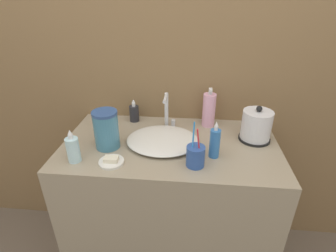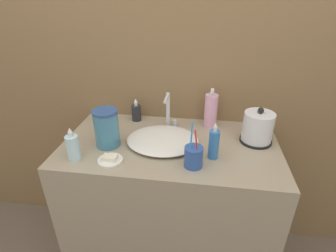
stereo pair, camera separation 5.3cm
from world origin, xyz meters
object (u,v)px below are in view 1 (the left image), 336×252
Objects in this scene: faucet at (167,109)px; toothbrush_cup at (195,156)px; mouthwash_bottle at (134,113)px; water_pitcher at (106,130)px; lotion_bottle at (209,110)px; shampoo_bottle at (215,143)px; electric_kettle at (256,127)px; hand_cream_bottle at (73,149)px.

faucet is 0.40m from toothbrush_cup.
water_pitcher is at bearing -103.41° from mouthwash_bottle.
shampoo_bottle is at bearing -87.27° from lotion_bottle.
shampoo_bottle reaches higher than mouthwash_bottle.
water_pitcher is at bearing 175.91° from shampoo_bottle.
electric_kettle is 1.39× the size of mouthwash_bottle.
toothbrush_cup is at bearing -137.37° from shampoo_bottle.
shampoo_bottle is 1.33× the size of mouthwash_bottle.
shampoo_bottle is at bearing -47.98° from faucet.
lotion_bottle is at bearing -2.29° from mouthwash_bottle.
mouthwash_bottle is at bearing 131.21° from toothbrush_cup.
electric_kettle is at bearing -11.67° from faucet.
faucet is at bearing -16.53° from mouthwash_bottle.
toothbrush_cup is 0.56m from mouthwash_bottle.
lotion_bottle is at bearing 29.00° from water_pitcher.
shampoo_bottle is at bearing -36.66° from mouthwash_bottle.
water_pitcher is (-0.75, -0.14, 0.02)m from electric_kettle.
shampoo_bottle is (0.09, 0.08, 0.02)m from toothbrush_cup.
hand_cream_bottle is at bearing -171.21° from shampoo_bottle.
electric_kettle and water_pitcher have the same top height.
faucet is 0.96× the size of toothbrush_cup.
water_pitcher is (-0.07, -0.30, 0.05)m from mouthwash_bottle.
hand_cream_bottle is at bearing -136.13° from faucet.
electric_kettle is at bearing 40.00° from toothbrush_cup.
faucet is 1.09× the size of shampoo_bottle.
toothbrush_cup is at bearing -15.09° from water_pitcher.
mouthwash_bottle is at bearing 166.84° from electric_kettle.
lotion_bottle reaches higher than shampoo_bottle.
hand_cream_bottle is at bearing -130.32° from water_pitcher.
toothbrush_cup reaches higher than water_pitcher.
electric_kettle is 0.91m from hand_cream_bottle.
electric_kettle is 0.91× the size of toothbrush_cup.
lotion_bottle is 0.59m from water_pitcher.
faucet is at bearing -169.61° from lotion_bottle.
water_pitcher is (-0.44, 0.12, 0.05)m from toothbrush_cup.
mouthwash_bottle is (-0.21, 0.06, -0.06)m from faucet.
electric_kettle is 1.00× the size of water_pitcher.
hand_cream_bottle is at bearing -146.18° from lotion_bottle.
electric_kettle is 0.28m from lotion_bottle.
water_pitcher is (-0.53, 0.04, 0.02)m from shampoo_bottle.
mouthwash_bottle is (-0.46, 0.34, -0.02)m from shampoo_bottle.
faucet is 0.49m from electric_kettle.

